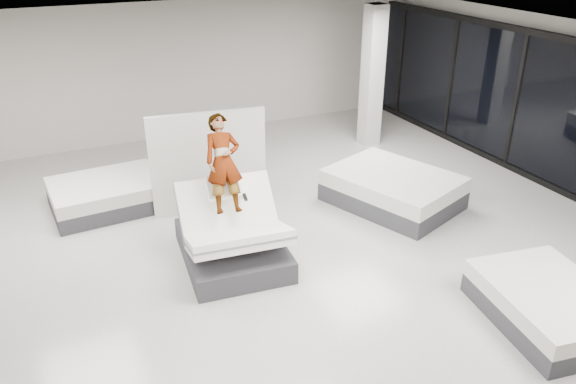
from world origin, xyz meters
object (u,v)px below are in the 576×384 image
Objects in this scene: hero_bed at (232,238)px; column at (372,77)px; person at (225,180)px; flat_bed_right_near at (549,305)px; flat_bed_left_far at (107,194)px; divider_panel at (209,163)px; flat_bed_right_far at (393,189)px; remote at (245,197)px.

column reaches higher than hero_bed.
person is (0.03, 0.33, 0.83)m from hero_bed.
flat_bed_right_near is 1.03× the size of flat_bed_left_far.
column is (4.48, 1.72, 0.67)m from divider_panel.
flat_bed_right_far reaches higher than flat_bed_right_near.
hero_bed is 5.99m from column.
divider_panel is at bearing 95.50° from remote.
hero_bed is 1.86m from divider_panel.
hero_bed is 0.79× the size of flat_bed_right_far.
flat_bed_right_near is at bearing -102.68° from column.
hero_bed is 3.05m from flat_bed_left_far.
flat_bed_right_far is (3.36, 0.56, -0.09)m from hero_bed.
flat_bed_left_far is at bearing 128.63° from flat_bed_right_near.
remote is 1.82m from divider_panel.
divider_panel is 0.64× the size of column.
flat_bed_right_far is (3.15, 0.61, -0.76)m from remote.
divider_panel is 4.85m from column.
flat_bed_left_far is at bearing 128.50° from person.
hero_bed reaches higher than flat_bed_right_near.
flat_bed_right_far is 1.32× the size of flat_bed_left_far.
hero_bed reaches higher than remote.
flat_bed_right_near is (3.22, -3.17, -0.14)m from hero_bed.
hero_bed is 0.89m from person.
flat_bed_left_far is (-1.46, 2.68, -0.13)m from hero_bed.
flat_bed_left_far is at bearing 127.68° from remote.
remote reaches higher than flat_bed_right_near.
remote is at bearing -11.45° from hero_bed.
flat_bed_right_near is (3.18, -3.50, -0.97)m from person.
remote is 4.41m from flat_bed_right_near.
hero_bed reaches higher than flat_bed_left_far.
person is 1.49m from divider_panel.
flat_bed_right_far is 3.74m from flat_bed_right_near.
person is at bearing -57.54° from flat_bed_left_far.
hero_bed is at bearing 135.38° from flat_bed_right_near.
person is 0.44m from remote.
divider_panel is 1.02× the size of flat_bed_left_far.
flat_bed_right_far is at bearing -23.70° from flat_bed_left_far.
flat_bed_right_near is at bearing -92.23° from flat_bed_right_far.
column is (4.50, 3.54, 0.53)m from remote.
remote is at bearing -82.50° from divider_panel.
flat_bed_left_far is (-1.69, 0.91, -0.67)m from divider_panel.
divider_panel reaches higher than flat_bed_right_near.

